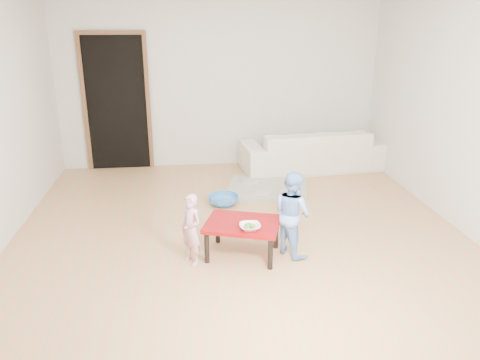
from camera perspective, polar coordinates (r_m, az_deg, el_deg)
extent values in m
cube|color=tan|center=(5.43, -0.25, -5.79)|extent=(5.00, 5.00, 0.01)
cube|color=beige|center=(7.47, -2.47, 11.60)|extent=(5.00, 0.02, 2.60)
cube|color=beige|center=(5.85, 25.11, 7.63)|extent=(0.02, 5.00, 2.60)
imported|color=beige|center=(7.47, 8.68, 3.70)|extent=(2.25, 1.06, 0.64)
cube|color=orange|center=(7.17, 7.06, 4.46)|extent=(0.56, 0.52, 0.13)
imported|color=white|center=(4.52, 1.22, -5.73)|extent=(0.20, 0.20, 0.05)
imported|color=#D3608C|center=(4.57, -5.98, -6.01)|extent=(0.29, 0.31, 0.71)
imported|color=#6793F0|center=(4.72, 6.40, -4.07)|extent=(0.50, 0.53, 0.88)
imported|color=#3278BF|center=(6.04, -2.03, -2.49)|extent=(0.39, 0.39, 0.12)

